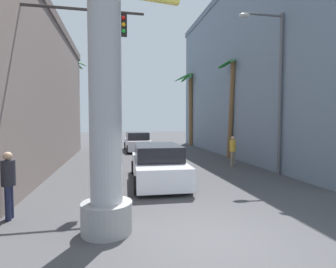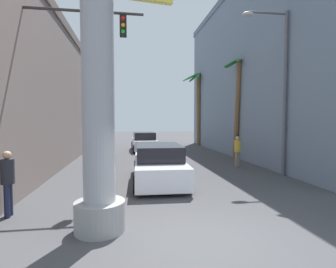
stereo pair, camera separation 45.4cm
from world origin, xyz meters
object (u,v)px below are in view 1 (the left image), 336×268
at_px(street_lamp, 274,79).
at_px(palm_tree_mid_right, 232,94).
at_px(pedestrian_mid_right, 233,149).
at_px(traffic_light_mast, 43,63).
at_px(palm_tree_near_right, 297,44).
at_px(car_far, 137,142).
at_px(pedestrian_curb_left, 8,180).
at_px(car_lead, 158,164).
at_px(palm_tree_far_right, 191,101).
at_px(palm_tree_far_left, 68,89).

height_order(street_lamp, palm_tree_mid_right, street_lamp).
bearing_deg(pedestrian_mid_right, traffic_light_mast, -154.84).
height_order(street_lamp, traffic_light_mast, street_lamp).
bearing_deg(palm_tree_near_right, pedestrian_mid_right, 117.07).
relative_size(car_far, pedestrian_curb_left, 2.55).
bearing_deg(palm_tree_near_right, car_lead, 177.90).
distance_m(car_far, palm_tree_far_right, 7.91).
height_order(palm_tree_far_right, palm_tree_far_left, palm_tree_far_left).
xyz_separation_m(palm_tree_mid_right, palm_tree_near_right, (0.35, -5.87, 1.65)).
relative_size(palm_tree_near_right, palm_tree_far_left, 1.19).
bearing_deg(palm_tree_mid_right, traffic_light_mast, -145.32).
xyz_separation_m(palm_tree_far_right, pedestrian_mid_right, (-1.13, -12.22, -3.57)).
relative_size(car_far, pedestrian_mid_right, 2.68).
relative_size(car_far, palm_tree_mid_right, 0.68).
bearing_deg(pedestrian_mid_right, palm_tree_far_left, 134.67).
relative_size(street_lamp, palm_tree_far_left, 0.94).
xyz_separation_m(car_far, palm_tree_far_right, (5.77, 3.84, 3.82)).
relative_size(palm_tree_far_left, pedestrian_curb_left, 4.53).
bearing_deg(palm_tree_near_right, palm_tree_mid_right, 93.42).
relative_size(car_far, palm_tree_near_right, 0.47).
height_order(street_lamp, pedestrian_curb_left, street_lamp).
xyz_separation_m(car_lead, palm_tree_far_left, (-5.69, 13.38, 4.56)).
xyz_separation_m(traffic_light_mast, palm_tree_far_right, (9.92, 16.35, 0.09)).
relative_size(car_lead, palm_tree_mid_right, 0.75).
bearing_deg(street_lamp, palm_tree_near_right, -41.10).
bearing_deg(pedestrian_mid_right, car_far, 118.93).
xyz_separation_m(palm_tree_near_right, pedestrian_mid_right, (-1.57, 3.08, -5.00)).
bearing_deg(palm_tree_far_left, pedestrian_curb_left, -85.72).
relative_size(palm_tree_far_right, palm_tree_near_right, 0.77).
relative_size(traffic_light_mast, palm_tree_near_right, 0.67).
distance_m(street_lamp, pedestrian_curb_left, 11.25).
bearing_deg(pedestrian_mid_right, palm_tree_far_right, 84.70).
bearing_deg(palm_tree_mid_right, car_lead, -136.51).
bearing_deg(palm_tree_far_left, car_far, -20.45).
xyz_separation_m(traffic_light_mast, pedestrian_curb_left, (-0.38, -2.06, -3.43)).
bearing_deg(traffic_light_mast, car_lead, 17.52).
distance_m(car_far, palm_tree_mid_right, 8.86).
bearing_deg(car_far, pedestrian_mid_right, -61.07).
xyz_separation_m(car_lead, pedestrian_mid_right, (4.72, 2.84, 0.24)).
height_order(street_lamp, palm_tree_far_right, street_lamp).
height_order(palm_tree_near_right, palm_tree_far_left, palm_tree_near_right).
relative_size(car_lead, pedestrian_curb_left, 2.82).
height_order(car_lead, car_far, same).
distance_m(palm_tree_far_left, pedestrian_mid_right, 15.44).
relative_size(palm_tree_far_right, palm_tree_far_left, 0.92).
xyz_separation_m(car_lead, palm_tree_near_right, (6.30, -0.23, 5.25)).
height_order(palm_tree_far_left, pedestrian_mid_right, palm_tree_far_left).
distance_m(street_lamp, palm_tree_far_left, 17.24).
bearing_deg(car_far, palm_tree_far_left, 159.55).
distance_m(car_lead, car_far, 11.23).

